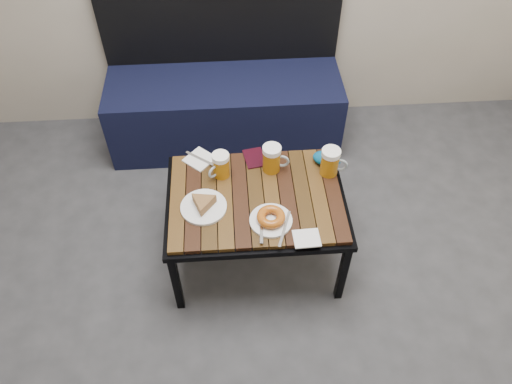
{
  "coord_description": "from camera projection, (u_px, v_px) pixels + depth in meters",
  "views": [
    {
      "loc": [
        -0.25,
        -0.7,
        2.22
      ],
      "look_at": [
        -0.15,
        0.81,
        0.5
      ],
      "focal_mm": 35.0,
      "sensor_mm": 36.0,
      "label": 1
    }
  ],
  "objects": [
    {
      "name": "knit_pouch",
      "position": [
        327.0,
        159.0,
        2.43
      ],
      "size": [
        0.16,
        0.14,
        0.06
      ],
      "primitive_type": "ellipsoid",
      "rotation": [
        0.0,
        0.0,
        -0.42
      ],
      "color": "navy",
      "rests_on": "cafe_table"
    },
    {
      "name": "beer_mug_left",
      "position": [
        221.0,
        165.0,
        2.35
      ],
      "size": [
        0.12,
        0.11,
        0.13
      ],
      "rotation": [
        0.0,
        0.0,
        3.86
      ],
      "color": "#A5650D",
      "rests_on": "cafe_table"
    },
    {
      "name": "beer_mug_right",
      "position": [
        330.0,
        162.0,
        2.36
      ],
      "size": [
        0.14,
        0.1,
        0.14
      ],
      "rotation": [
        0.0,
        0.0,
        -0.23
      ],
      "color": "#A5650D",
      "rests_on": "cafe_table"
    },
    {
      "name": "napkin_left",
      "position": [
        200.0,
        159.0,
        2.47
      ],
      "size": [
        0.18,
        0.18,
        0.01
      ],
      "rotation": [
        0.0,
        0.0,
        0.83
      ],
      "color": "white",
      "rests_on": "cafe_table"
    },
    {
      "name": "passport_burgundy",
      "position": [
        255.0,
        158.0,
        2.48
      ],
      "size": [
        0.12,
        0.15,
        0.01
      ],
      "primitive_type": "cube",
      "rotation": [
        0.0,
        0.0,
        0.17
      ],
      "color": "black",
      "rests_on": "cafe_table"
    },
    {
      "name": "beer_mug_centre",
      "position": [
        272.0,
        159.0,
        2.38
      ],
      "size": [
        0.13,
        0.1,
        0.14
      ],
      "rotation": [
        0.0,
        0.0,
        -0.16
      ],
      "color": "#A5650D",
      "rests_on": "cafe_table"
    },
    {
      "name": "bench",
      "position": [
        225.0,
        103.0,
        3.09
      ],
      "size": [
        1.4,
        0.5,
        0.95
      ],
      "color": "black",
      "rests_on": "ground"
    },
    {
      "name": "passport_navy",
      "position": [
        203.0,
        202.0,
        2.29
      ],
      "size": [
        0.14,
        0.15,
        0.01
      ],
      "primitive_type": "cube",
      "rotation": [
        0.0,
        0.0,
        -0.69
      ],
      "color": "black",
      "rests_on": "cafe_table"
    },
    {
      "name": "plate_pie",
      "position": [
        203.0,
        205.0,
        2.25
      ],
      "size": [
        0.21,
        0.21,
        0.06
      ],
      "color": "white",
      "rests_on": "cafe_table"
    },
    {
      "name": "cafe_table",
      "position": [
        256.0,
        202.0,
        2.35
      ],
      "size": [
        0.84,
        0.62,
        0.47
      ],
      "color": "black",
      "rests_on": "ground"
    },
    {
      "name": "plate_bagel",
      "position": [
        271.0,
        219.0,
        2.2
      ],
      "size": [
        0.19,
        0.25,
        0.05
      ],
      "color": "white",
      "rests_on": "cafe_table"
    },
    {
      "name": "napkin_right",
      "position": [
        307.0,
        238.0,
        2.15
      ],
      "size": [
        0.12,
        0.1,
        0.01
      ],
      "rotation": [
        0.0,
        0.0,
        0.04
      ],
      "color": "white",
      "rests_on": "cafe_table"
    }
  ]
}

